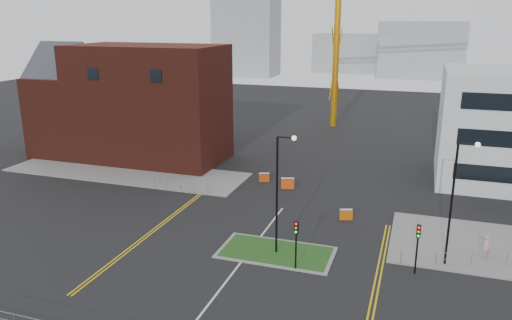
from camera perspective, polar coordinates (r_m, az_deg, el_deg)
The scene contains 22 objects.
ground at distance 32.32m, azimuth -5.38°, elevation -16.04°, with size 200.00×200.00×0.00m, color black.
pavement_left at distance 58.99m, azimuth -14.64°, elevation -1.34°, with size 28.00×8.00×0.12m, color slate.
island_kerb at distance 38.27m, azimuth 2.32°, elevation -10.50°, with size 8.60×4.60×0.08m, color slate.
grass_island at distance 38.26m, azimuth 2.32°, elevation -10.48°, with size 8.00×4.00×0.12m, color #1B4316.
brick_building at distance 63.95m, azimuth -14.42°, elevation 6.26°, with size 24.20×10.07×14.24m.
streetlamp_island at distance 36.14m, azimuth 2.75°, elevation -2.90°, with size 1.46×0.36×9.18m.
streetlamp_right_near at distance 36.95m, azimuth 21.88°, elevation -3.65°, with size 1.46×0.36×9.18m.
traffic_light_island at distance 34.96m, azimuth 4.61°, elevation -8.63°, with size 0.28×0.33×3.65m.
traffic_light_right at distance 35.99m, azimuth 18.01°, elevation -8.67°, with size 0.28×0.33×3.65m.
railing_left at distance 51.12m, azimuth -8.60°, elevation -2.86°, with size 6.05×0.05×1.10m.
centre_line at distance 33.88m, azimuth -3.98°, elevation -14.36°, with size 0.15×30.00×0.01m, color silver.
yellow_left_a at distance 43.92m, azimuth -10.95°, elevation -7.23°, with size 0.12×24.00×0.01m, color gold.
yellow_left_b at distance 43.79m, azimuth -10.60°, elevation -7.29°, with size 0.12×24.00×0.01m, color gold.
yellow_right_a at distance 35.40m, azimuth 13.43°, elevation -13.37°, with size 0.12×20.00×0.01m, color gold.
yellow_right_b at distance 35.39m, azimuth 13.93°, elevation -13.42°, with size 0.12×20.00×0.01m, color gold.
skyline_a at distance 153.90m, azimuth -1.08°, elevation 13.72°, with size 18.00×12.00×22.00m, color gray.
skyline_b at distance 155.21m, azimuth 18.33°, elevation 11.84°, with size 24.00×12.00×16.00m, color gray.
skyline_d at distance 166.45m, azimuth 12.00°, elevation 11.83°, with size 30.00×12.00×12.00m, color gray.
pedestrian at distance 40.61m, azimuth 24.87°, elevation -9.07°, with size 0.68×0.44×1.86m, color pink.
barrier_left at distance 51.78m, azimuth 3.64°, elevation -2.62°, with size 1.39×0.77×1.11m.
barrier_mid at distance 53.88m, azimuth 0.94°, elevation -1.95°, with size 1.18×0.74×0.94m.
barrier_right at distance 44.65m, azimuth 10.25°, elevation -6.10°, with size 1.17×0.71×0.94m.
Camera 1 is at (11.40, -24.94, 17.11)m, focal length 35.00 mm.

